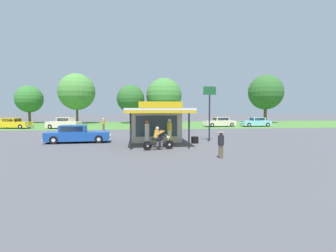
# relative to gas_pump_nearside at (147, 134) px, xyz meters

# --- Properties ---
(ground_plane) EXTENTS (300.00, 300.00, 0.00)m
(ground_plane) POSITION_rel_gas_pump_nearside_xyz_m (2.81, -0.77, -0.89)
(ground_plane) COLOR #4C4C51
(grass_verge_strip) EXTENTS (120.00, 24.00, 0.01)m
(grass_verge_strip) POSITION_rel_gas_pump_nearside_xyz_m (2.81, 29.23, -0.88)
(grass_verge_strip) COLOR #477A33
(grass_verge_strip) RESTS_ON ground
(service_station_kiosk) EXTENTS (4.97, 7.18, 3.29)m
(service_station_kiosk) POSITION_rel_gas_pump_nearside_xyz_m (0.85, 2.84, 0.79)
(service_station_kiosk) COLOR beige
(service_station_kiosk) RESTS_ON ground
(gas_pump_nearside) EXTENTS (0.44, 0.44, 1.94)m
(gas_pump_nearside) POSITION_rel_gas_pump_nearside_xyz_m (0.00, 0.00, 0.00)
(gas_pump_nearside) COLOR slate
(gas_pump_nearside) RESTS_ON ground
(gas_pump_offside) EXTENTS (0.44, 0.44, 2.05)m
(gas_pump_offside) POSITION_rel_gas_pump_nearside_xyz_m (1.69, 0.00, 0.05)
(gas_pump_offside) COLOR slate
(gas_pump_offside) RESTS_ON ground
(motorcycle_with_rider) EXTENTS (2.17, 0.86, 1.58)m
(motorcycle_with_rider) POSITION_rel_gas_pump_nearside_xyz_m (0.65, -1.98, -0.23)
(motorcycle_with_rider) COLOR black
(motorcycle_with_rider) RESTS_ON ground
(featured_classic_sedan) EXTENTS (5.40, 2.18, 1.45)m
(featured_classic_sedan) POSITION_rel_gas_pump_nearside_xyz_m (-5.71, 2.84, -0.23)
(featured_classic_sedan) COLOR #19479E
(featured_classic_sedan) RESTS_ON ground
(parked_car_back_row_centre_right) EXTENTS (5.63, 2.72, 1.55)m
(parked_car_back_row_centre_right) POSITION_rel_gas_pump_nearside_xyz_m (12.71, 21.80, -0.18)
(parked_car_back_row_centre_right) COLOR beige
(parked_car_back_row_centre_right) RESTS_ON ground
(parked_car_back_row_far_right) EXTENTS (5.51, 2.83, 1.49)m
(parked_car_back_row_far_right) POSITION_rel_gas_pump_nearside_xyz_m (1.22, 20.35, -0.21)
(parked_car_back_row_far_right) COLOR red
(parked_car_back_row_far_right) RESTS_ON ground
(parked_car_back_row_right) EXTENTS (5.82, 3.26, 1.52)m
(parked_car_back_row_right) POSITION_rel_gas_pump_nearside_xyz_m (-18.81, 21.37, -0.20)
(parked_car_back_row_right) COLOR gold
(parked_car_back_row_right) RESTS_ON ground
(parked_car_back_row_centre) EXTENTS (5.24, 3.02, 1.64)m
(parked_car_back_row_centre) POSITION_rel_gas_pump_nearside_xyz_m (-11.15, 19.76, -0.14)
(parked_car_back_row_centre) COLOR beige
(parked_car_back_row_centre) RESTS_ON ground
(parked_car_back_row_left) EXTENTS (4.90, 2.06, 1.48)m
(parked_car_back_row_left) POSITION_rel_gas_pump_nearside_xyz_m (18.75, 21.41, -0.20)
(parked_car_back_row_left) COLOR #7AC6D1
(parked_car_back_row_left) RESTS_ON ground
(bystander_leaning_by_kiosk) EXTENTS (0.34, 0.34, 1.50)m
(bystander_leaning_by_kiosk) POSITION_rel_gas_pump_nearside_xyz_m (3.92, -5.54, -0.09)
(bystander_leaning_by_kiosk) COLOR brown
(bystander_leaning_by_kiosk) RESTS_ON ground
(bystander_strolling_foreground) EXTENTS (0.34, 0.34, 1.67)m
(bystander_strolling_foreground) POSITION_rel_gas_pump_nearside_xyz_m (-5.03, 15.17, -0.00)
(bystander_strolling_foreground) COLOR brown
(bystander_strolling_foreground) RESTS_ON ground
(tree_oak_centre) EXTENTS (7.22, 7.22, 9.92)m
(tree_oak_centre) POSITION_rel_gas_pump_nearside_xyz_m (-12.32, 34.36, 5.31)
(tree_oak_centre) COLOR brown
(tree_oak_centre) RESTS_ON ground
(tree_oak_far_left) EXTENTS (5.58, 5.58, 7.80)m
(tree_oak_far_left) POSITION_rel_gas_pump_nearside_xyz_m (-1.83, 34.31, 4.04)
(tree_oak_far_left) COLOR brown
(tree_oak_far_left) RESTS_ON ground
(tree_oak_distant_spare) EXTENTS (5.51, 5.51, 7.69)m
(tree_oak_distant_spare) POSITION_rel_gas_pump_nearside_xyz_m (-22.55, 37.45, 4.03)
(tree_oak_distant_spare) COLOR brown
(tree_oak_distant_spare) RESTS_ON ground
(tree_oak_far_right) EXTENTS (7.54, 7.54, 9.47)m
(tree_oak_far_right) POSITION_rel_gas_pump_nearside_xyz_m (5.10, 36.26, 4.80)
(tree_oak_far_right) COLOR brown
(tree_oak_far_right) RESTS_ON ground
(tree_oak_right) EXTENTS (7.16, 7.16, 9.96)m
(tree_oak_right) POSITION_rel_gas_pump_nearside_xyz_m (25.90, 32.41, 5.47)
(tree_oak_right) COLOR brown
(tree_oak_right) RESTS_ON ground
(roadside_pole_sign) EXTENTS (1.10, 0.12, 4.72)m
(roadside_pole_sign) POSITION_rel_gas_pump_nearside_xyz_m (5.46, 2.33, 2.34)
(roadside_pole_sign) COLOR black
(roadside_pole_sign) RESTS_ON ground
(spare_tire_stack) EXTENTS (0.60, 0.60, 0.54)m
(spare_tire_stack) POSITION_rel_gas_pump_nearside_xyz_m (3.94, 1.21, -0.62)
(spare_tire_stack) COLOR black
(spare_tire_stack) RESTS_ON ground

